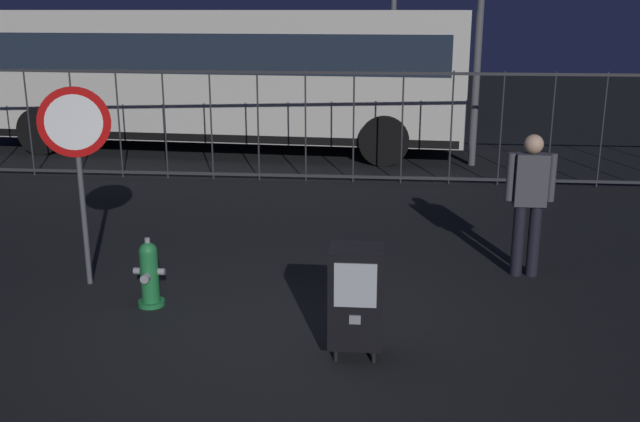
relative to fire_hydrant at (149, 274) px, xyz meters
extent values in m
plane|color=black|center=(1.43, -0.56, -0.35)|extent=(60.00, 60.00, 0.00)
cylinder|color=#1E7238|center=(0.00, 0.00, -0.33)|extent=(0.28, 0.28, 0.05)
cylinder|color=#1E7238|center=(0.00, 0.00, -0.03)|extent=(0.19, 0.19, 0.55)
sphere|color=#1E7238|center=(0.00, 0.00, 0.25)|extent=(0.19, 0.19, 0.19)
cylinder|color=gray|center=(0.00, 0.00, 0.37)|extent=(0.06, 0.06, 0.05)
cylinder|color=gray|center=(0.00, -0.13, 0.00)|extent=(0.09, 0.08, 0.09)
cylinder|color=gray|center=(-0.13, 0.00, 0.03)|extent=(0.07, 0.07, 0.07)
cylinder|color=gray|center=(0.13, 0.00, 0.03)|extent=(0.07, 0.07, 0.07)
cylinder|color=black|center=(2.03, -1.07, -0.29)|extent=(0.04, 0.04, 0.12)
cylinder|color=black|center=(2.36, -1.07, -0.29)|extent=(0.04, 0.04, 0.12)
cylinder|color=black|center=(2.03, -0.79, -0.29)|extent=(0.04, 0.04, 0.12)
cylinder|color=black|center=(2.36, -0.79, -0.29)|extent=(0.04, 0.04, 0.12)
cube|color=black|center=(2.19, -0.93, 0.22)|extent=(0.48, 0.40, 0.90)
cube|color=#B2B7BF|center=(2.19, -1.13, 0.40)|extent=(0.36, 0.01, 0.40)
cube|color=gray|center=(2.19, -1.14, 0.08)|extent=(0.10, 0.02, 0.08)
cylinder|color=#4C4F54|center=(-0.90, 0.55, 0.75)|extent=(0.06, 0.06, 2.20)
cylinder|color=red|center=(-0.90, 0.53, 1.50)|extent=(0.71, 0.31, 0.76)
cylinder|color=white|center=(-0.90, 0.52, 1.50)|extent=(0.56, 0.23, 0.60)
cylinder|color=black|center=(3.99, 1.28, 0.07)|extent=(0.14, 0.14, 0.85)
cylinder|color=black|center=(4.17, 1.28, 0.07)|extent=(0.14, 0.14, 0.85)
cube|color=#3F3F47|center=(4.08, 1.28, 0.80)|extent=(0.36, 0.20, 0.60)
sphere|color=tan|center=(4.08, 1.28, 1.21)|extent=(0.22, 0.22, 0.22)
cylinder|color=#3F3F47|center=(3.85, 1.28, 0.83)|extent=(0.09, 0.09, 0.55)
cylinder|color=#3F3F47|center=(4.31, 1.28, 0.83)|extent=(0.09, 0.09, 0.55)
cube|color=#2D2D33|center=(1.43, 5.80, 1.60)|extent=(18.00, 0.04, 0.05)
cube|color=#2D2D33|center=(1.43, 5.80, -0.25)|extent=(18.00, 0.04, 0.05)
cylinder|color=#2D2D33|center=(-4.14, 5.80, 0.65)|extent=(0.03, 0.03, 2.00)
cylinder|color=#2D2D33|center=(-3.28, 5.80, 0.65)|extent=(0.03, 0.03, 2.00)
cylinder|color=#2D2D33|center=(-2.43, 5.80, 0.65)|extent=(0.03, 0.03, 2.00)
cylinder|color=#2D2D33|center=(-1.57, 5.80, 0.65)|extent=(0.03, 0.03, 2.00)
cylinder|color=#2D2D33|center=(-0.71, 5.80, 0.65)|extent=(0.03, 0.03, 2.00)
cylinder|color=#2D2D33|center=(0.15, 5.80, 0.65)|extent=(0.03, 0.03, 2.00)
cylinder|color=#2D2D33|center=(1.00, 5.80, 0.65)|extent=(0.03, 0.03, 2.00)
cylinder|color=#2D2D33|center=(1.86, 5.80, 0.65)|extent=(0.03, 0.03, 2.00)
cylinder|color=#2D2D33|center=(2.72, 5.80, 0.65)|extent=(0.03, 0.03, 2.00)
cylinder|color=#2D2D33|center=(3.57, 5.80, 0.65)|extent=(0.03, 0.03, 2.00)
cylinder|color=#2D2D33|center=(4.43, 5.80, 0.65)|extent=(0.03, 0.03, 2.00)
cylinder|color=#2D2D33|center=(5.29, 5.80, 0.65)|extent=(0.03, 0.03, 2.00)
cylinder|color=#2D2D33|center=(6.15, 5.80, 0.65)|extent=(0.03, 0.03, 2.00)
cube|color=beige|center=(-1.17, 8.80, 1.32)|extent=(10.65, 3.21, 2.65)
cube|color=#1E2838|center=(-1.17, 8.80, 1.80)|extent=(10.02, 3.19, 0.80)
cube|color=black|center=(-1.17, 8.80, 0.10)|extent=(10.44, 3.21, 0.16)
cylinder|color=black|center=(2.41, 7.31, 0.15)|extent=(1.02, 0.35, 1.00)
cylinder|color=black|center=(2.58, 9.80, 0.15)|extent=(1.02, 0.35, 1.00)
cylinder|color=black|center=(-4.93, 7.81, 0.15)|extent=(1.02, 0.35, 1.00)
cylinder|color=black|center=(-4.76, 10.30, 0.15)|extent=(1.02, 0.35, 1.00)
cylinder|color=#4C4F54|center=(2.55, 10.54, 2.77)|extent=(0.14, 0.14, 6.24)
camera|label=1|loc=(2.41, -6.83, 2.66)|focal=40.23mm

